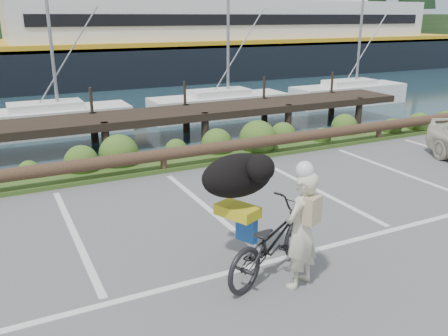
% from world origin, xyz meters
% --- Properties ---
extents(ground, '(72.00, 72.00, 0.00)m').
position_xyz_m(ground, '(0.00, 0.00, 0.00)').
color(ground, '#545457').
extents(harbor_backdrop, '(170.00, 160.00, 30.00)m').
position_xyz_m(harbor_backdrop, '(0.40, 78.42, -0.00)').
color(harbor_backdrop, '#172D37').
rests_on(harbor_backdrop, ground).
extents(vegetation_strip, '(34.00, 1.60, 0.10)m').
position_xyz_m(vegetation_strip, '(0.00, 5.30, 0.05)').
color(vegetation_strip, '#3D5B21').
rests_on(vegetation_strip, ground).
extents(log_rail, '(32.00, 0.30, 0.60)m').
position_xyz_m(log_rail, '(0.00, 4.60, 0.00)').
color(log_rail, '#443021').
rests_on(log_rail, ground).
extents(bicycle, '(2.16, 1.46, 1.07)m').
position_xyz_m(bicycle, '(-0.20, -0.70, 0.54)').
color(bicycle, black).
rests_on(bicycle, ground).
extents(cyclist, '(0.74, 0.62, 1.71)m').
position_xyz_m(cyclist, '(-0.01, -1.14, 0.86)').
color(cyclist, beige).
rests_on(cyclist, ground).
extents(dog, '(0.98, 1.29, 0.67)m').
position_xyz_m(dog, '(-0.46, -0.10, 1.41)').
color(dog, black).
rests_on(dog, bicycle).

